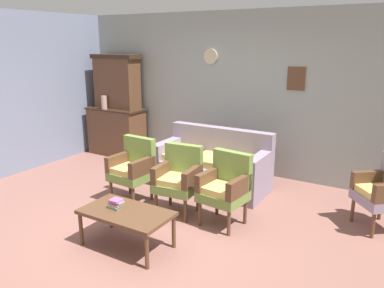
{
  "coord_description": "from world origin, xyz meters",
  "views": [
    {
      "loc": [
        2.58,
        -3.29,
        2.21
      ],
      "look_at": [
        -0.01,
        0.98,
        0.85
      ],
      "focal_mm": 35.56,
      "sensor_mm": 36.0,
      "label": 1
    }
  ],
  "objects": [
    {
      "name": "side_cabinet",
      "position": [
        -2.53,
        2.25,
        0.47
      ],
      "size": [
        1.16,
        0.55,
        0.93
      ],
      "color": "brown",
      "rests_on": "ground"
    },
    {
      "name": "armchair_row_middle",
      "position": [
        -0.76,
        0.61,
        0.5
      ],
      "size": [
        0.55,
        0.52,
        0.9
      ],
      "color": "olive",
      "rests_on": "ground"
    },
    {
      "name": "wingback_chair_by_fireplace",
      "position": [
        2.35,
        1.5,
        0.5
      ],
      "size": [
        0.71,
        0.71,
        0.9
      ],
      "color": "gray",
      "rests_on": "ground"
    },
    {
      "name": "armchair_by_doorway",
      "position": [
        0.68,
        0.64,
        0.5
      ],
      "size": [
        0.57,
        0.54,
        0.9
      ],
      "color": "olive",
      "rests_on": "ground"
    },
    {
      "name": "book_stack_on_table",
      "position": [
        -0.14,
        -0.42,
        0.48
      ],
      "size": [
        0.16,
        0.11,
        0.11
      ],
      "color": "gray",
      "rests_on": "coffee_table"
    },
    {
      "name": "floral_couch",
      "position": [
        -0.03,
        1.63,
        0.33
      ],
      "size": [
        1.73,
        0.81,
        0.9
      ],
      "color": "gray",
      "rests_on": "ground"
    },
    {
      "name": "wall_back_with_decor",
      "position": [
        0.0,
        2.63,
        1.35
      ],
      "size": [
        6.4,
        0.09,
        2.7
      ],
      "color": "#939E99",
      "rests_on": "ground"
    },
    {
      "name": "armchair_near_couch_end",
      "position": [
        0.02,
        0.61,
        0.5
      ],
      "size": [
        0.57,
        0.54,
        0.9
      ],
      "color": "olive",
      "rests_on": "ground"
    },
    {
      "name": "cabinet_upper_hutch",
      "position": [
        -2.53,
        2.33,
        1.45
      ],
      "size": [
        0.99,
        0.38,
        1.03
      ],
      "color": "brown",
      "rests_on": "side_cabinet"
    },
    {
      "name": "coffee_table",
      "position": [
        -0.0,
        -0.42,
        0.38
      ],
      "size": [
        1.0,
        0.56,
        0.42
      ],
      "color": "brown",
      "rests_on": "ground"
    },
    {
      "name": "vase_on_cabinet",
      "position": [
        -2.65,
        2.06,
        1.06
      ],
      "size": [
        0.11,
        0.11,
        0.26
      ],
      "primitive_type": "cylinder",
      "color": "tan",
      "rests_on": "side_cabinet"
    },
    {
      "name": "ground_plane",
      "position": [
        0.0,
        0.0,
        0.0
      ],
      "size": [
        7.68,
        7.68,
        0.0
      ],
      "primitive_type": "plane",
      "color": "#84564C"
    }
  ]
}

